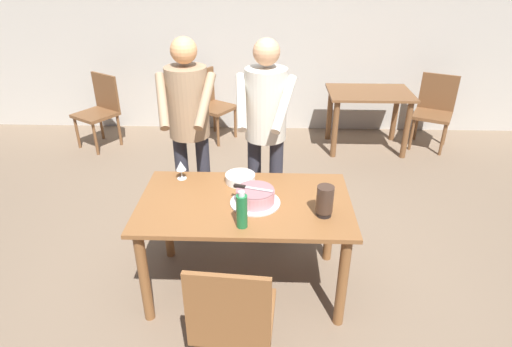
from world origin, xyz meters
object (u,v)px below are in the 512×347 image
object	(u,v)px
cake_on_platter	(255,197)
hurricane_lamp	(325,201)
background_chair_1	(100,108)
water_bottle	(243,211)
main_dining_table	(245,216)
background_chair_0	(434,109)
person_cutting_cake	(266,123)
background_chair_2	(211,102)
plate_stack	(240,178)
background_table	(368,104)
person_standing_beside	(189,121)
wine_glass_near	(181,166)
chair_near_side	(233,317)
cake_knife	(245,187)

from	to	relation	value
cake_on_platter	hurricane_lamp	size ratio (longest dim) A/B	1.62
hurricane_lamp	background_chair_1	xyz separation A→B (m)	(-2.50, 2.74, -0.37)
cake_on_platter	water_bottle	bearing A→B (deg)	-103.97
main_dining_table	background_chair_0	distance (m)	3.51
person_cutting_cake	background_chair_2	size ratio (longest dim) A/B	1.91
plate_stack	background_table	bearing A→B (deg)	58.55
hurricane_lamp	background_chair_0	world-z (taller)	hurricane_lamp
water_bottle	person_standing_beside	distance (m)	1.09
main_dining_table	person_cutting_cake	size ratio (longest dim) A/B	0.84
water_bottle	hurricane_lamp	world-z (taller)	water_bottle
person_cutting_cake	person_standing_beside	world-z (taller)	same
wine_glass_near	background_table	distance (m)	2.96
background_chair_0	person_standing_beside	bearing A→B (deg)	-142.76
wine_glass_near	background_chair_1	world-z (taller)	background_chair_1
background_chair_1	background_chair_2	bearing A→B (deg)	11.73
water_bottle	background_chair_2	xyz separation A→B (m)	(-0.62, 3.17, -0.37)
background_chair_2	hurricane_lamp	bearing A→B (deg)	-69.43
wine_glass_near	background_chair_1	size ratio (longest dim) A/B	0.16
person_standing_beside	wine_glass_near	bearing A→B (deg)	-92.42
wine_glass_near	background_table	size ratio (longest dim) A/B	0.14
wine_glass_near	background_chair_2	distance (m)	2.59
main_dining_table	background_chair_0	xyz separation A→B (m)	(2.22, 2.71, -0.14)
background_table	chair_near_side	bearing A→B (deg)	-112.35
background_chair_0	hurricane_lamp	bearing A→B (deg)	-120.70
background_table	background_chair_1	world-z (taller)	background_chair_1
wine_glass_near	plate_stack	bearing A→B (deg)	-4.39
wine_glass_near	background_chair_1	bearing A→B (deg)	123.19
wine_glass_near	background_chair_0	bearing A→B (deg)	41.55
hurricane_lamp	person_cutting_cake	distance (m)	0.90
cake_on_platter	water_bottle	size ratio (longest dim) A/B	1.36
wine_glass_near	background_chair_0	xyz separation A→B (m)	(2.71, 2.40, -0.36)
chair_near_side	background_chair_1	world-z (taller)	same
hurricane_lamp	background_chair_1	world-z (taller)	hurricane_lamp
main_dining_table	water_bottle	bearing A→B (deg)	-89.13
cake_knife	hurricane_lamp	world-z (taller)	hurricane_lamp
cake_on_platter	background_table	bearing A→B (deg)	63.66
water_bottle	hurricane_lamp	xyz separation A→B (m)	(0.52, 0.14, -0.01)
hurricane_lamp	wine_glass_near	bearing A→B (deg)	155.39
person_standing_beside	background_chair_2	distance (m)	2.29
water_bottle	person_cutting_cake	bearing A→B (deg)	82.37
person_cutting_cake	plate_stack	bearing A→B (deg)	-116.59
chair_near_side	background_table	xyz separation A→B (m)	(1.39, 3.39, 0.09)
plate_stack	chair_near_side	world-z (taller)	chair_near_side
water_bottle	background_chair_2	size ratio (longest dim) A/B	0.28
person_standing_beside	background_table	distance (m)	2.72
person_standing_beside	background_chair_1	world-z (taller)	person_standing_beside
hurricane_lamp	background_chair_2	size ratio (longest dim) A/B	0.23
plate_stack	main_dining_table	bearing A→B (deg)	-79.71
wine_glass_near	background_chair_2	bearing A→B (deg)	92.79
background_chair_1	chair_near_side	bearing A→B (deg)	-59.97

